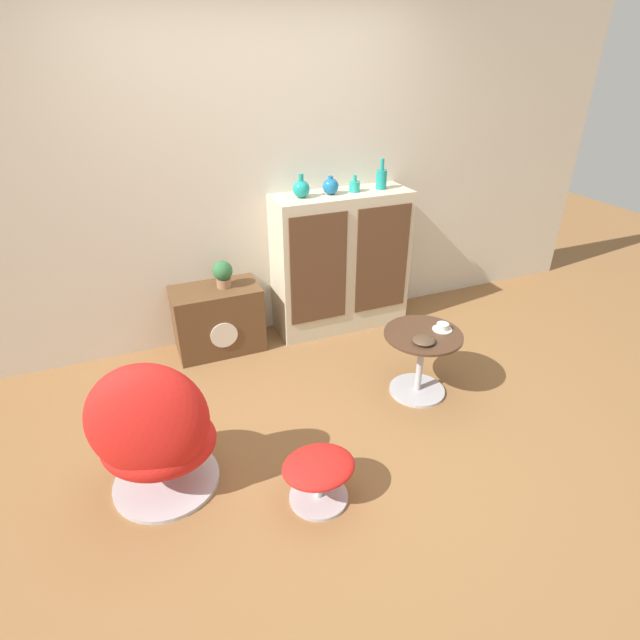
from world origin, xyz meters
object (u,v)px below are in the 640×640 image
(vase_leftmost, at_px, (301,189))
(sideboard, at_px, (341,263))
(teacup, at_px, (442,327))
(vase_rightmost, at_px, (381,179))
(egg_chair, at_px, (154,434))
(tv_console, at_px, (218,319))
(potted_plant, at_px, (223,273))
(vase_inner_left, at_px, (331,186))
(vase_inner_right, at_px, (354,186))
(coffee_table, at_px, (421,357))
(bowl, at_px, (424,340))
(ottoman, at_px, (319,471))

(vase_leftmost, bearing_deg, sideboard, -0.66)
(sideboard, relative_size, teacup, 8.72)
(sideboard, height_order, vase_rightmost, vase_rightmost)
(egg_chair, bearing_deg, teacup, 6.94)
(tv_console, xyz_separation_m, potted_plant, (0.07, 0.00, 0.38))
(vase_rightmost, bearing_deg, egg_chair, -146.12)
(vase_inner_left, bearing_deg, egg_chair, -139.36)
(vase_leftmost, bearing_deg, vase_inner_left, 0.00)
(vase_inner_right, height_order, vase_rightmost, vase_rightmost)
(sideboard, xyz_separation_m, vase_inner_right, (0.10, 0.00, 0.62))
(tv_console, relative_size, coffee_table, 1.27)
(sideboard, xyz_separation_m, coffee_table, (0.10, -1.10, -0.29))
(teacup, height_order, bowl, teacup)
(coffee_table, xyz_separation_m, vase_inner_left, (-0.20, 1.10, 0.93))
(teacup, distance_m, bowl, 0.23)
(ottoman, height_order, bowl, bowl)
(teacup, bearing_deg, potted_plant, 137.85)
(vase_leftmost, bearing_deg, tv_console, -179.92)
(vase_leftmost, bearing_deg, vase_rightmost, 0.00)
(sideboard, relative_size, egg_chair, 1.34)
(tv_console, relative_size, ottoman, 1.71)
(tv_console, xyz_separation_m, vase_inner_left, (0.95, 0.00, 0.95))
(ottoman, xyz_separation_m, vase_leftmost, (0.57, 1.72, 1.02))
(ottoman, height_order, potted_plant, potted_plant)
(egg_chair, distance_m, vase_leftmost, 2.06)
(tv_console, height_order, vase_leftmost, vase_leftmost)
(vase_leftmost, relative_size, vase_rightmost, 0.75)
(tv_console, distance_m, vase_leftmost, 1.19)
(vase_rightmost, xyz_separation_m, bowl, (-0.30, -1.20, -0.74))
(sideboard, bearing_deg, vase_leftmost, 179.34)
(coffee_table, height_order, vase_rightmost, vase_rightmost)
(sideboard, bearing_deg, teacup, -77.48)
(vase_leftmost, distance_m, vase_inner_right, 0.44)
(ottoman, xyz_separation_m, vase_inner_right, (1.01, 1.72, 1.00))
(sideboard, xyz_separation_m, bowl, (0.04, -1.20, -0.08))
(egg_chair, height_order, vase_inner_left, vase_inner_left)
(sideboard, height_order, tv_console, sideboard)
(tv_console, xyz_separation_m, teacup, (1.30, -1.11, 0.23))
(tv_console, xyz_separation_m, vase_inner_right, (1.16, 0.00, 0.93))
(potted_plant, distance_m, teacup, 1.66)
(ottoman, bearing_deg, vase_rightmost, 54.21)
(vase_rightmost, height_order, bowl, vase_rightmost)
(vase_inner_right, xyz_separation_m, teacup, (0.14, -1.11, -0.70))
(vase_rightmost, bearing_deg, coffee_table, -101.98)
(bowl, bearing_deg, ottoman, -151.30)
(vase_leftmost, bearing_deg, egg_chair, -134.66)
(vase_inner_right, height_order, bowl, vase_inner_right)
(vase_inner_left, height_order, vase_inner_right, vase_inner_left)
(vase_leftmost, height_order, bowl, vase_leftmost)
(tv_console, xyz_separation_m, bowl, (1.09, -1.20, 0.23))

